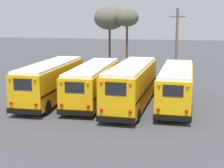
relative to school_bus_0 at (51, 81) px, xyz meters
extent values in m
plane|color=#424247|center=(5.05, -0.18, -1.76)|extent=(160.00, 160.00, 0.00)
cube|color=#E5A00C|center=(0.00, 0.02, -0.06)|extent=(2.73, 10.27, 2.65)
cube|color=white|center=(0.00, 0.02, 1.36)|extent=(2.53, 9.86, 0.20)
cube|color=black|center=(0.15, -5.12, -1.21)|extent=(2.49, 0.27, 0.36)
cube|color=black|center=(0.15, -5.10, 0.66)|extent=(1.34, 0.07, 0.80)
sphere|color=red|center=(-0.76, -5.16, -0.66)|extent=(0.22, 0.22, 0.22)
sphere|color=orange|center=(-0.76, -5.16, 1.04)|extent=(0.18, 0.18, 0.18)
sphere|color=red|center=(1.06, -5.10, -0.66)|extent=(0.22, 0.22, 0.22)
sphere|color=orange|center=(1.06, -5.10, 1.04)|extent=(0.18, 0.18, 0.18)
cube|color=black|center=(-1.23, -0.02, -0.26)|extent=(0.32, 9.99, 0.14)
cube|color=black|center=(1.23, 0.05, -0.26)|extent=(0.32, 9.99, 0.14)
cylinder|color=black|center=(-1.25, 3.78, -1.23)|extent=(0.31, 1.07, 1.06)
cylinder|color=black|center=(1.02, 3.85, -1.23)|extent=(0.31, 1.07, 1.06)
cylinder|color=black|center=(-1.02, -3.82, -1.23)|extent=(0.31, 1.07, 1.06)
cylinder|color=black|center=(1.25, -3.75, -1.23)|extent=(0.31, 1.07, 1.06)
cube|color=#E5A00C|center=(3.37, 0.89, -0.19)|extent=(2.97, 10.73, 2.49)
cube|color=white|center=(3.37, 0.89, 1.15)|extent=(2.76, 10.30, 0.20)
cube|color=black|center=(3.61, -4.46, -1.25)|extent=(2.54, 0.32, 0.36)
cube|color=black|center=(3.61, -4.44, 0.49)|extent=(1.37, 0.09, 0.75)
sphere|color=red|center=(2.68, -4.52, -0.75)|extent=(0.22, 0.22, 0.22)
sphere|color=orange|center=(2.68, -4.52, 0.83)|extent=(0.18, 0.18, 0.18)
sphere|color=red|center=(4.54, -4.43, -0.75)|extent=(0.22, 0.22, 0.22)
sphere|color=orange|center=(4.54, -4.43, 0.83)|extent=(0.18, 0.18, 0.18)
cube|color=black|center=(2.11, 0.83, -0.38)|extent=(0.50, 10.41, 0.14)
cube|color=black|center=(4.62, 0.94, -0.38)|extent=(0.50, 10.41, 0.14)
cylinder|color=black|center=(2.02, 4.84, -1.29)|extent=(0.32, 0.94, 0.93)
cylinder|color=black|center=(4.34, 4.95, -1.29)|extent=(0.32, 0.94, 0.93)
cylinder|color=black|center=(2.39, -3.18, -1.29)|extent=(0.32, 0.94, 0.93)
cylinder|color=black|center=(4.71, -3.07, -1.29)|extent=(0.32, 0.94, 0.93)
cube|color=#E5A00C|center=(6.73, -0.11, -0.03)|extent=(2.61, 10.56, 2.79)
cube|color=white|center=(6.73, -0.11, 1.47)|extent=(2.41, 10.14, 0.20)
cube|color=black|center=(6.66, -5.42, -1.24)|extent=(2.53, 0.23, 0.36)
cube|color=black|center=(6.66, -5.39, 0.74)|extent=(1.36, 0.05, 0.84)
sphere|color=red|center=(5.73, -5.41, -0.66)|extent=(0.22, 0.22, 0.22)
sphere|color=orange|center=(5.73, -5.41, 1.15)|extent=(0.18, 0.18, 0.18)
sphere|color=red|center=(7.59, -5.44, -0.66)|extent=(0.22, 0.22, 0.22)
sphere|color=orange|center=(7.59, -5.44, 1.15)|extent=(0.18, 0.18, 0.18)
cube|color=black|center=(5.48, -0.10, -0.24)|extent=(0.15, 10.32, 0.14)
cube|color=black|center=(7.98, -0.13, -0.24)|extent=(0.15, 10.32, 0.14)
cylinder|color=black|center=(5.62, 3.87, -1.28)|extent=(0.29, 0.96, 0.96)
cylinder|color=black|center=(7.94, 3.84, -1.28)|extent=(0.29, 0.96, 0.96)
cylinder|color=black|center=(5.52, -4.06, -1.28)|extent=(0.29, 0.96, 0.96)
cylinder|color=black|center=(7.84, -4.09, -1.28)|extent=(0.29, 0.96, 0.96)
cube|color=#EAAA0F|center=(10.10, 0.81, -0.14)|extent=(2.44, 10.16, 2.52)
cube|color=white|center=(10.10, 0.81, 1.22)|extent=(2.25, 9.75, 0.20)
cube|color=black|center=(10.13, -4.30, -1.22)|extent=(2.43, 0.22, 0.36)
cube|color=black|center=(10.13, -4.28, 0.55)|extent=(1.31, 0.04, 0.76)
sphere|color=red|center=(9.24, -4.32, -0.71)|extent=(0.22, 0.22, 0.22)
sphere|color=orange|center=(9.24, -4.32, 0.90)|extent=(0.18, 0.18, 0.18)
sphere|color=red|center=(11.02, -4.30, -0.71)|extent=(0.22, 0.22, 0.22)
sphere|color=orange|center=(11.02, -4.30, 0.90)|extent=(0.18, 0.18, 0.18)
cube|color=black|center=(8.90, 0.80, -0.33)|extent=(0.09, 9.94, 0.14)
cube|color=black|center=(11.30, 0.82, -0.33)|extent=(0.09, 9.94, 0.14)
cylinder|color=black|center=(8.96, 4.58, -1.25)|extent=(0.29, 1.03, 1.03)
cylinder|color=black|center=(11.18, 4.59, -1.25)|extent=(0.29, 1.03, 1.03)
cylinder|color=black|center=(9.01, -2.97, -1.25)|extent=(0.29, 1.03, 1.03)
cylinder|color=black|center=(11.23, -2.95, -1.25)|extent=(0.29, 1.03, 1.03)
cylinder|color=brown|center=(9.34, 14.17, 2.18)|extent=(0.28, 0.28, 7.87)
cube|color=brown|center=(9.34, 14.17, 5.17)|extent=(1.80, 0.14, 0.14)
cylinder|color=#473323|center=(0.75, 17.11, 1.07)|extent=(0.27, 0.27, 5.66)
ellipsoid|color=#5B5447|center=(0.75, 17.11, 4.99)|extent=(3.97, 3.97, 2.98)
cylinder|color=#473323|center=(3.25, 15.80, 1.25)|extent=(0.26, 0.26, 6.01)
ellipsoid|color=#4C563D|center=(3.25, 15.80, 5.02)|extent=(2.80, 2.80, 2.10)
camera|label=1|loc=(11.28, -25.74, 5.16)|focal=55.00mm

